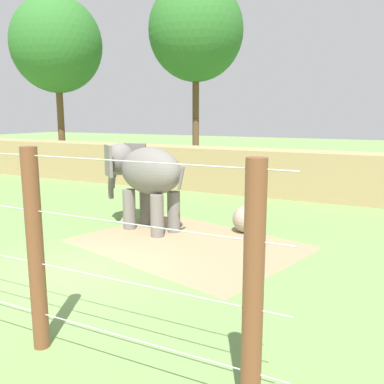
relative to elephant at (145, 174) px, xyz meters
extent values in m
plane|color=#6B8E4C|center=(0.57, -4.14, -1.87)|extent=(120.00, 120.00, 0.00)
cube|color=#937F5B|center=(2.07, -0.90, -1.87)|extent=(7.40, 6.21, 0.01)
cube|color=tan|center=(0.57, 7.77, -0.79)|extent=(36.00, 1.80, 2.16)
cylinder|color=slate|center=(-0.48, -0.25, -1.20)|extent=(0.42, 0.42, 1.35)
cylinder|color=slate|center=(-0.28, 0.46, -1.20)|extent=(0.42, 0.42, 1.35)
cylinder|color=slate|center=(0.84, -0.63, -1.20)|extent=(0.42, 0.42, 1.35)
cylinder|color=slate|center=(1.05, 0.09, -1.20)|extent=(0.42, 0.42, 1.35)
ellipsoid|color=slate|center=(0.28, -0.08, 0.13)|extent=(2.77, 1.98, 1.54)
ellipsoid|color=slate|center=(-1.23, 0.35, 0.40)|extent=(1.21, 1.28, 1.11)
cube|color=slate|center=(-1.29, -0.23, 0.40)|extent=(0.72, 0.64, 1.06)
cube|color=slate|center=(-0.97, 0.88, 0.40)|extent=(0.87, 0.23, 1.06)
cylinder|color=slate|center=(-1.62, 0.46, 0.00)|extent=(0.54, 0.43, 0.60)
cylinder|color=slate|center=(-1.73, 0.50, -0.42)|extent=(0.40, 0.34, 0.56)
cylinder|color=slate|center=(-1.81, 0.52, -0.82)|extent=(0.24, 0.24, 0.53)
cylinder|color=slate|center=(1.62, -0.46, 0.03)|extent=(0.31, 0.17, 0.77)
sphere|color=gray|center=(3.20, 1.09, -1.42)|extent=(0.90, 0.90, 0.90)
cylinder|color=brown|center=(2.44, -7.01, -0.20)|extent=(0.26, 0.26, 3.35)
cylinder|color=brown|center=(6.09, -7.01, -0.20)|extent=(0.26, 0.26, 3.35)
cylinder|color=brown|center=(-4.80, 13.73, 1.36)|extent=(0.44, 0.44, 6.46)
ellipsoid|color=#2D6B28|center=(-4.80, 13.73, 7.16)|extent=(6.05, 6.05, 6.35)
cylinder|color=brown|center=(-12.86, 9.81, 1.00)|extent=(0.44, 0.44, 5.74)
ellipsoid|color=#2D6B28|center=(-12.86, 9.81, 6.33)|extent=(5.79, 5.79, 6.08)
camera|label=1|loc=(7.58, -11.68, 1.98)|focal=39.42mm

